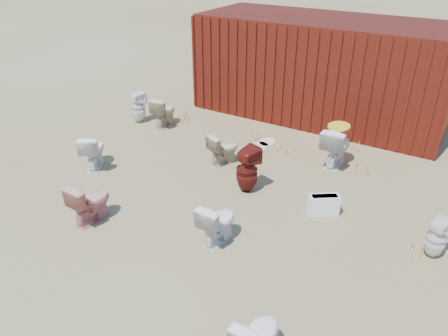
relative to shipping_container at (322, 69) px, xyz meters
The scene contains 21 objects.
ground 5.34m from the shipping_container, 90.00° to the right, with size 100.00×100.00×0.00m, color olive.
shipping_container is the anchor object (origin of this frame).
toilet_front_a 5.82m from the shipping_container, 118.85° to the right, with size 0.40×0.71×0.72m, color white.
toilet_front_pink 6.60m from the shipping_container, 102.60° to the right, with size 0.40×0.70×0.71m, color tan.
toilet_front_c 5.87m from the shipping_container, 83.95° to the right, with size 0.38×0.67×0.68m, color white.
toilet_front_maroon 4.33m from the shipping_container, 86.38° to the right, with size 0.39×0.40×0.86m, color #5F1510.
toilet_back_a 4.63m from the shipping_container, 142.23° to the right, with size 0.35×0.36×0.78m, color white.
toilet_back_beige_left 4.01m from the shipping_container, 137.84° to the right, with size 0.40×0.71×0.72m, color beige.
toilet_back_beige_right 3.72m from the shipping_container, 100.48° to the right, with size 0.36×0.64×0.65m, color #C5B490.
toilet_back_yellowlid 2.88m from the shipping_container, 62.10° to the right, with size 0.47×0.82×0.83m, color white.
toilet_back_e 5.69m from the shipping_container, 52.02° to the right, with size 0.29×0.30×0.65m, color white.
yellow_lid 2.79m from the shipping_container, 62.10° to the right, with size 0.42×0.53×0.03m, color gold.
loose_tank 4.68m from the shipping_container, 67.86° to the right, with size 0.50×0.20×0.35m, color white.
loose_lid_near 2.80m from the shipping_container, 98.37° to the right, with size 0.38×0.49×0.02m, color beige.
loose_lid_far 2.53m from the shipping_container, 98.58° to the right, with size 0.36×0.47×0.02m, color beige.
weed_clump_a 3.55m from the shipping_container, 139.43° to the right, with size 0.36×0.36×0.34m, color tan.
weed_clump_b 2.66m from the shipping_container, 85.66° to the right, with size 0.32×0.32×0.29m, color tan.
weed_clump_c 3.22m from the shipping_container, 52.83° to the right, with size 0.36×0.36×0.35m, color tan.
weed_clump_d 2.50m from the shipping_container, 105.83° to the right, with size 0.30×0.30×0.28m, color tan.
weed_clump_e 2.46m from the shipping_container, 50.13° to the right, with size 0.34×0.34×0.26m, color tan.
weed_clump_f 5.67m from the shipping_container, 54.27° to the right, with size 0.28×0.28×0.21m, color tan.
Camera 1 is at (3.50, -5.08, 4.17)m, focal length 35.00 mm.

